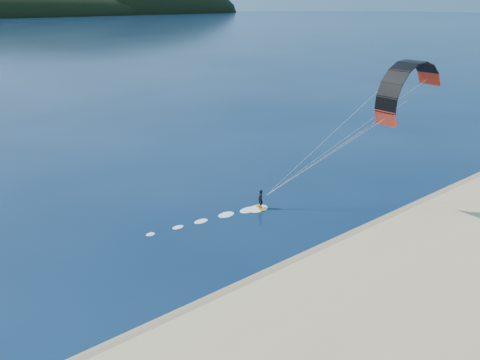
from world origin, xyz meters
name	(u,v)px	position (x,y,z in m)	size (l,w,h in m)	color
ground	(329,315)	(0.00, 0.00, 0.00)	(1800.00, 1800.00, 0.00)	#061832
wet_sand	(277,279)	(0.00, 4.50, 0.05)	(220.00, 2.50, 0.10)	#876E4E
kitesurfer_near	(399,106)	(15.65, 7.10, 8.99)	(24.49, 9.62, 14.35)	orange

